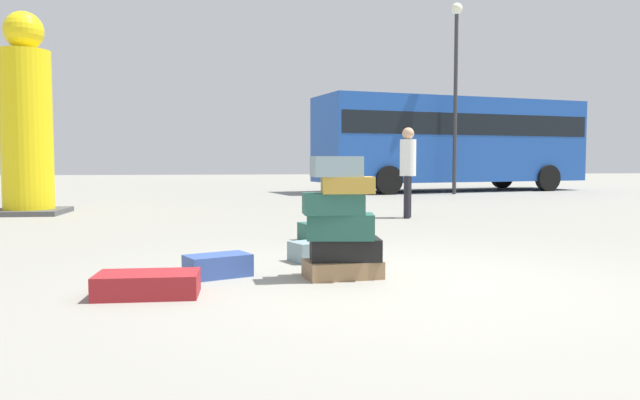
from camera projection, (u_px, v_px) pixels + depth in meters
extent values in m
plane|color=gray|center=(397.00, 282.00, 5.37)|extent=(80.00, 80.00, 0.00)
cube|color=olive|center=(343.00, 269.00, 5.57)|extent=(0.73, 0.50, 0.16)
cube|color=black|center=(345.00, 249.00, 5.58)|extent=(0.66, 0.42, 0.20)
cube|color=#26594C|center=(340.00, 226.00, 5.51)|extent=(0.64, 0.44, 0.23)
cube|color=#26594C|center=(333.00, 204.00, 5.45)|extent=(0.53, 0.33, 0.19)
cube|color=#B28C33|center=(348.00, 185.00, 5.39)|extent=(0.47, 0.30, 0.15)
cube|color=gray|center=(336.00, 167.00, 5.36)|extent=(0.45, 0.30, 0.18)
cube|color=#334F99|center=(218.00, 266.00, 5.60)|extent=(0.66, 0.54, 0.21)
cube|color=maroon|center=(148.00, 284.00, 4.80)|extent=(0.80, 0.45, 0.19)
cube|color=gray|center=(316.00, 251.00, 6.48)|extent=(0.61, 0.52, 0.21)
cube|color=#26594C|center=(326.00, 231.00, 8.18)|extent=(0.76, 0.55, 0.24)
cylinder|color=black|center=(408.00, 197.00, 11.38)|extent=(0.12, 0.12, 0.78)
cylinder|color=black|center=(407.00, 197.00, 11.16)|extent=(0.12, 0.12, 0.78)
cylinder|color=white|center=(408.00, 158.00, 11.22)|extent=(0.30, 0.30, 0.67)
sphere|color=tan|center=(408.00, 133.00, 11.19)|extent=(0.22, 0.22, 0.22)
cylinder|color=yellow|center=(27.00, 133.00, 11.99)|extent=(0.97, 0.97, 3.23)
sphere|color=yellow|center=(24.00, 31.00, 11.86)|extent=(0.75, 0.75, 0.75)
cube|color=#4C4C4C|center=(29.00, 212.00, 12.10)|extent=(1.35, 1.35, 0.10)
cube|color=#1E4CA5|center=(452.00, 141.00, 20.99)|extent=(9.84, 4.64, 2.80)
cube|color=black|center=(452.00, 126.00, 20.96)|extent=(9.66, 4.62, 0.70)
cylinder|color=black|center=(502.00, 176.00, 23.34)|extent=(0.93, 0.45, 0.90)
cylinder|color=black|center=(548.00, 178.00, 21.01)|extent=(0.93, 0.45, 0.90)
cylinder|color=black|center=(355.00, 178.00, 21.14)|extent=(0.93, 0.45, 0.90)
cylinder|color=black|center=(388.00, 180.00, 18.81)|extent=(0.93, 0.45, 0.90)
cylinder|color=#333338|center=(455.00, 104.00, 18.95)|extent=(0.12, 0.12, 5.63)
sphere|color=#F2F2CC|center=(457.00, 9.00, 18.76)|extent=(0.36, 0.36, 0.36)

